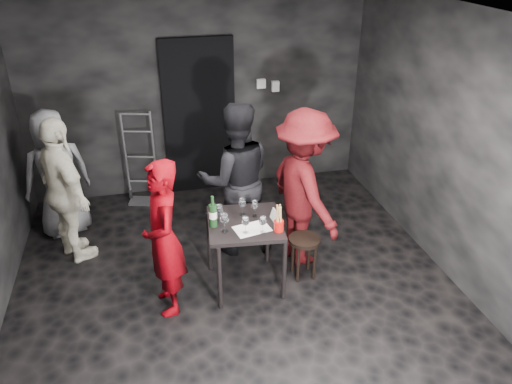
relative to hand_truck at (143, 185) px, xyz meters
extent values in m
cube|color=black|center=(0.83, -2.27, -0.22)|extent=(4.50, 5.00, 0.02)
cube|color=silver|center=(0.83, -2.27, 2.48)|extent=(4.50, 5.00, 0.02)
cube|color=black|center=(0.83, 0.23, 1.13)|extent=(4.50, 0.04, 2.70)
cube|color=black|center=(3.08, -2.27, 1.13)|extent=(0.04, 5.00, 2.70)
cube|color=black|center=(0.83, 0.17, 0.83)|extent=(0.95, 0.10, 2.10)
cube|color=#B7B7B2|center=(1.68, 0.18, 1.23)|extent=(0.12, 0.06, 0.12)
cube|color=#B7B7B2|center=(1.88, 0.18, 1.18)|extent=(0.10, 0.06, 0.14)
cylinder|color=#B2B2B7|center=(-0.18, 0.04, 0.39)|extent=(0.03, 0.03, 1.23)
cylinder|color=#B2B2B7|center=(0.18, 0.04, 0.39)|extent=(0.03, 0.03, 1.23)
cube|color=#B2B2B7|center=(0.00, -0.08, -0.21)|extent=(0.41, 0.23, 0.03)
cylinder|color=black|center=(-0.18, 0.07, -0.14)|extent=(0.04, 0.16, 0.16)
cylinder|color=black|center=(0.18, 0.07, -0.14)|extent=(0.04, 0.16, 0.16)
cube|color=black|center=(0.95, -2.11, 0.51)|extent=(0.72, 0.72, 0.04)
cylinder|color=black|center=(0.63, -2.43, 0.13)|extent=(0.04, 0.04, 0.71)
cylinder|color=black|center=(1.27, -2.43, 0.13)|extent=(0.04, 0.04, 0.71)
cylinder|color=black|center=(0.63, -1.79, 0.13)|extent=(0.04, 0.04, 0.71)
cylinder|color=black|center=(1.27, -1.79, 0.13)|extent=(0.04, 0.04, 0.71)
cylinder|color=black|center=(1.57, -2.12, 0.23)|extent=(0.33, 0.33, 0.04)
cylinder|color=black|center=(1.66, -2.03, -0.02)|extent=(0.04, 0.04, 0.41)
cylinder|color=black|center=(1.49, -2.03, -0.02)|extent=(0.04, 0.04, 0.41)
cylinder|color=black|center=(1.49, -2.21, -0.02)|extent=(0.04, 0.04, 0.41)
cylinder|color=black|center=(1.66, -2.21, -0.02)|extent=(0.04, 0.04, 0.41)
imported|color=#7D0009|center=(0.15, -2.27, 0.59)|extent=(0.45, 0.63, 1.62)
imported|color=black|center=(1.00, -1.42, 0.79)|extent=(1.00, 0.57, 2.02)
imported|color=#4A0B0E|center=(1.66, -1.80, 0.78)|extent=(0.87, 1.40, 2.01)
imported|color=beige|center=(-0.80, -1.18, 0.69)|extent=(0.98, 1.17, 1.81)
imported|color=gray|center=(-0.95, -0.60, 0.57)|extent=(0.88, 0.67, 1.59)
cube|color=white|center=(0.99, -2.25, 0.53)|extent=(0.37, 0.28, 0.00)
cylinder|color=black|center=(0.64, -2.10, 0.64)|extent=(0.08, 0.08, 0.23)
cylinder|color=black|center=(0.64, -2.10, 0.81)|extent=(0.03, 0.03, 0.09)
cylinder|color=white|center=(0.64, -2.10, 0.65)|extent=(0.08, 0.08, 0.07)
cylinder|color=red|center=(1.23, -2.34, 0.58)|extent=(0.09, 0.09, 0.11)
camera|label=1|loc=(0.08, -6.19, 3.09)|focal=35.00mm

